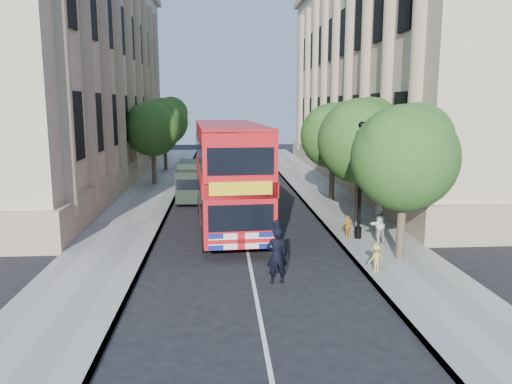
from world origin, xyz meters
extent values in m
plane|color=black|center=(0.00, 0.00, 0.00)|extent=(120.00, 120.00, 0.00)
cube|color=gray|center=(5.75, 10.00, 0.06)|extent=(3.50, 80.00, 0.12)
cube|color=gray|center=(-5.75, 10.00, 0.06)|extent=(3.50, 80.00, 0.12)
cube|color=tan|center=(13.80, 24.00, 9.00)|extent=(12.00, 38.00, 18.00)
cube|color=tan|center=(-13.80, 24.00, 9.00)|extent=(12.00, 38.00, 18.00)
cylinder|color=#473828|center=(5.80, 3.00, 1.43)|extent=(0.32, 0.32, 2.86)
sphere|color=#294F1A|center=(5.80, 3.00, 4.03)|extent=(4.00, 4.00, 4.00)
sphere|color=#294F1A|center=(6.40, 3.40, 4.68)|extent=(2.80, 2.80, 2.80)
sphere|color=#294F1A|center=(5.30, 2.70, 4.55)|extent=(2.60, 2.60, 2.60)
cylinder|color=#473828|center=(5.80, 9.00, 1.50)|extent=(0.32, 0.32, 2.99)
sphere|color=#294F1A|center=(5.80, 9.00, 4.22)|extent=(4.20, 4.20, 4.20)
sphere|color=#294F1A|center=(6.40, 9.40, 4.90)|extent=(2.94, 2.94, 2.94)
sphere|color=#294F1A|center=(5.30, 8.70, 4.76)|extent=(2.73, 2.73, 2.73)
cylinder|color=#473828|center=(5.80, 15.00, 1.45)|extent=(0.32, 0.32, 2.90)
sphere|color=#294F1A|center=(5.80, 15.00, 4.09)|extent=(4.00, 4.00, 4.00)
sphere|color=#294F1A|center=(6.40, 15.40, 4.75)|extent=(2.80, 2.80, 2.80)
sphere|color=#294F1A|center=(5.30, 14.70, 4.62)|extent=(2.60, 2.60, 2.60)
cylinder|color=#473828|center=(-6.00, 22.00, 1.50)|extent=(0.32, 0.32, 2.99)
sphere|color=#294F1A|center=(-6.00, 22.00, 4.22)|extent=(4.00, 4.00, 4.00)
sphere|color=#294F1A|center=(-5.40, 22.40, 4.90)|extent=(2.80, 2.80, 2.80)
sphere|color=#294F1A|center=(-6.50, 21.70, 4.76)|extent=(2.60, 2.60, 2.60)
cylinder|color=#473828|center=(-6.00, 30.00, 1.58)|extent=(0.32, 0.32, 3.17)
sphere|color=#294F1A|center=(-6.00, 30.00, 4.46)|extent=(4.20, 4.20, 4.20)
sphere|color=#294F1A|center=(-5.40, 30.40, 5.18)|extent=(2.94, 2.94, 2.94)
sphere|color=#294F1A|center=(-6.50, 29.70, 5.04)|extent=(2.73, 2.73, 2.73)
cylinder|color=black|center=(5.00, 6.00, 0.37)|extent=(0.30, 0.30, 0.50)
cylinder|color=black|center=(5.00, 6.00, 2.62)|extent=(0.14, 0.14, 5.00)
sphere|color=black|center=(5.00, 6.00, 5.12)|extent=(0.32, 0.32, 0.32)
cube|color=#BA0C11|center=(-0.67, 8.67, 2.75)|extent=(3.54, 10.94, 4.48)
cube|color=black|center=(-0.67, 8.67, 1.76)|extent=(3.55, 10.27, 1.02)
cube|color=black|center=(-0.67, 8.67, 3.92)|extent=(3.55, 10.27, 1.02)
cube|color=yellow|center=(-0.32, 3.29, 2.89)|extent=(2.38, 0.24, 0.51)
cylinder|color=black|center=(-1.70, 4.79, 0.57)|extent=(0.39, 1.15, 1.13)
cylinder|color=black|center=(0.86, 4.96, 0.57)|extent=(0.39, 1.15, 1.13)
cylinder|color=black|center=(-2.19, 12.15, 0.57)|extent=(0.39, 1.15, 1.13)
cylinder|color=black|center=(0.37, 12.32, 0.57)|extent=(0.39, 1.15, 1.13)
cube|color=black|center=(-2.81, 14.28, 1.19)|extent=(1.81, 1.64, 1.85)
cube|color=black|center=(-2.83, 13.53, 1.41)|extent=(1.59, 0.15, 0.62)
cube|color=black|center=(-2.75, 16.22, 1.37)|extent=(1.84, 2.87, 2.20)
cube|color=black|center=(-2.77, 15.69, 0.31)|extent=(1.71, 4.27, 0.22)
cylinder|color=black|center=(-3.61, 14.21, 0.35)|extent=(0.21, 0.71, 0.70)
cylinder|color=black|center=(-2.02, 14.17, 0.35)|extent=(0.21, 0.71, 0.70)
cylinder|color=black|center=(-3.52, 17.12, 0.35)|extent=(0.21, 0.71, 0.70)
cylinder|color=black|center=(-1.93, 17.07, 0.35)|extent=(0.21, 0.71, 0.70)
imported|color=black|center=(0.78, 1.00, 0.97)|extent=(0.76, 0.56, 1.94)
imported|color=beige|center=(5.55, 5.14, 0.97)|extent=(1.05, 1.01, 1.70)
imported|color=gold|center=(4.56, 6.14, 0.62)|extent=(0.64, 0.45, 1.01)
imported|color=gold|center=(4.40, 1.56, 0.62)|extent=(0.74, 0.59, 1.00)
camera|label=1|loc=(-1.07, -15.12, 6.02)|focal=35.00mm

